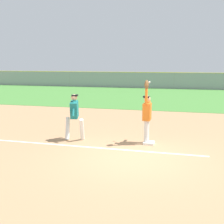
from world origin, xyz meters
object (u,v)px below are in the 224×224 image
parked_car_blue (134,80)px  parked_car_red (177,81)px  baseball (149,82)px  fielder (147,113)px  runner (74,114)px  first_base (149,143)px  parked_car_silver (223,81)px

parked_car_blue → parked_car_red: 5.09m
baseball → parked_car_blue: bearing=101.5°
baseball → fielder: bearing=-93.0°
runner → baseball: 2.98m
fielder → parked_car_red: bearing=-88.9°
runner → parked_car_blue: bearing=82.1°
first_base → fielder: bearing=147.4°
parked_car_red → parked_car_silver: (5.19, 0.09, 0.00)m
first_base → parked_car_red: (-0.14, 25.72, 0.63)m
runner → parked_car_blue: 26.03m
parked_car_blue → parked_car_silver: bearing=2.2°
runner → baseball: size_ratio=23.24×
first_base → fielder: fielder is taller
runner → baseball: (2.68, 0.57, 1.17)m
runner → parked_car_silver: runner is taller
fielder → runner: size_ratio=1.33×
parked_car_red → parked_car_silver: size_ratio=1.00×
runner → parked_car_blue: (-2.48, 25.91, -0.32)m
first_base → parked_car_red: size_ratio=0.08×
parked_car_blue → parked_car_red: bearing=1.4°
fielder → runner: bearing=5.5°
baseball → parked_car_red: 25.34m
baseball → parked_car_silver: size_ratio=0.02×
parked_car_blue → parked_car_silver: 10.28m
first_base → runner: bearing=-177.1°
parked_car_red → baseball: bearing=-85.6°
first_base → parked_car_blue: size_ratio=0.09×
baseball → runner: bearing=-168.0°
first_base → parked_car_red: bearing=90.3°
fielder → parked_car_blue: fielder is taller
parked_car_blue → fielder: bearing=-76.7°
first_base → parked_car_silver: 26.31m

